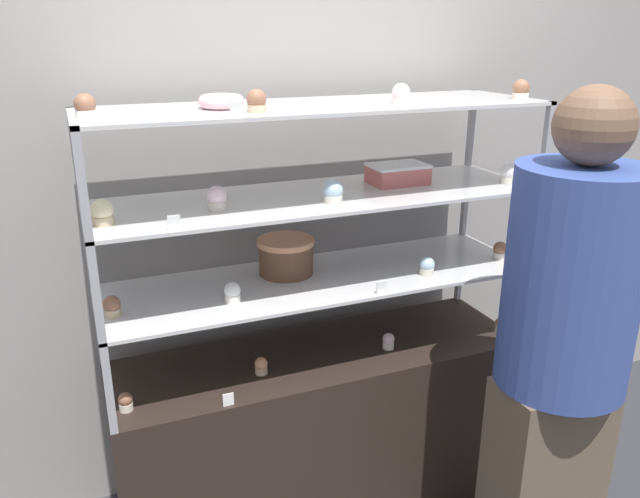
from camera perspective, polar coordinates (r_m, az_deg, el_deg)
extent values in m
cube|color=gray|center=(2.51, -3.31, 6.85)|extent=(8.00, 0.05, 2.60)
cube|color=black|center=(2.58, 0.00, -16.15)|extent=(1.56, 0.47, 0.69)
cube|color=#99999E|center=(2.38, -19.60, -6.60)|extent=(0.02, 0.02, 0.31)
cube|color=#99999E|center=(2.85, 12.69, -1.62)|extent=(0.02, 0.02, 0.31)
cube|color=#99999E|center=(1.99, -18.77, -11.97)|extent=(0.02, 0.02, 0.31)
cube|color=#99999E|center=(2.53, 18.41, -4.96)|extent=(0.02, 0.02, 0.31)
cube|color=silver|center=(2.26, 0.00, -2.71)|extent=(1.56, 0.47, 0.01)
cube|color=#99999E|center=(2.27, -20.47, 0.40)|extent=(0.02, 0.02, 0.31)
cube|color=#99999E|center=(2.76, 13.16, 4.36)|extent=(0.02, 0.02, 0.31)
cube|color=#99999E|center=(1.85, -19.79, -3.79)|extent=(0.02, 0.02, 0.31)
cube|color=#99999E|center=(2.42, 19.17, 1.69)|extent=(0.02, 0.02, 0.31)
cube|color=silver|center=(2.17, 0.00, 4.84)|extent=(1.56, 0.47, 0.01)
cube|color=#99999E|center=(2.20, -21.41, 7.99)|extent=(0.02, 0.02, 0.31)
cube|color=#99999E|center=(2.70, 13.66, 10.67)|extent=(0.02, 0.02, 0.31)
cube|color=#99999E|center=(1.76, -20.92, 5.46)|extent=(0.02, 0.02, 0.31)
cube|color=#99999E|center=(2.35, 20.00, 8.83)|extent=(0.02, 0.02, 0.31)
cube|color=silver|center=(2.11, 0.00, 12.94)|extent=(1.56, 0.47, 0.01)
cylinder|color=brown|center=(2.28, -3.13, -0.90)|extent=(0.20, 0.20, 0.11)
cylinder|color=#E5996B|center=(2.26, -3.16, 0.67)|extent=(0.21, 0.21, 0.02)
cube|color=#C66660|center=(2.34, 7.10, 6.72)|extent=(0.21, 0.14, 0.06)
cube|color=white|center=(2.33, 7.14, 7.59)|extent=(0.21, 0.15, 0.01)
cylinder|color=beige|center=(2.15, -17.30, -13.57)|extent=(0.04, 0.04, 0.03)
sphere|color=#8C5B42|center=(2.14, -17.37, -12.99)|extent=(0.05, 0.05, 0.05)
cylinder|color=#CCB28C|center=(2.26, -5.39, -10.96)|extent=(0.04, 0.04, 0.03)
sphere|color=#E5996B|center=(2.25, -5.41, -10.39)|extent=(0.05, 0.05, 0.05)
cylinder|color=white|center=(2.43, 6.26, -8.72)|extent=(0.04, 0.04, 0.03)
sphere|color=silver|center=(2.42, 6.28, -8.18)|extent=(0.05, 0.05, 0.05)
cylinder|color=beige|center=(2.64, 16.15, -7.02)|extent=(0.04, 0.04, 0.03)
sphere|color=#E5996B|center=(2.63, 16.20, -6.51)|extent=(0.05, 0.05, 0.05)
cube|color=white|center=(2.10, -8.39, -13.46)|extent=(0.04, 0.00, 0.04)
cylinder|color=#CCB28C|center=(2.06, -18.43, -5.50)|extent=(0.05, 0.05, 0.03)
sphere|color=#8C5B42|center=(2.05, -18.52, -4.78)|extent=(0.05, 0.05, 0.05)
cylinder|color=white|center=(2.07, -7.99, -4.47)|extent=(0.05, 0.05, 0.03)
sphere|color=white|center=(2.06, -8.03, -3.75)|extent=(0.05, 0.05, 0.05)
cylinder|color=beige|center=(2.31, 9.72, -2.03)|extent=(0.05, 0.05, 0.03)
sphere|color=silver|center=(2.30, 9.76, -1.37)|extent=(0.05, 0.05, 0.05)
cylinder|color=beige|center=(2.54, 16.10, -0.55)|extent=(0.05, 0.05, 0.03)
sphere|color=#8C5B42|center=(2.53, 16.16, 0.05)|extent=(0.05, 0.05, 0.05)
cube|color=white|center=(2.13, 5.65, -3.50)|extent=(0.04, 0.00, 0.04)
cylinder|color=#CCB28C|center=(1.93, -19.22, 2.49)|extent=(0.06, 0.06, 0.03)
sphere|color=#F4EAB2|center=(1.92, -19.32, 3.37)|extent=(0.06, 0.06, 0.06)
cylinder|color=beige|center=(2.01, -9.36, 3.97)|extent=(0.06, 0.06, 0.03)
sphere|color=silver|center=(2.00, -9.41, 4.82)|extent=(0.06, 0.06, 0.06)
cylinder|color=beige|center=(2.06, 1.31, 4.62)|extent=(0.06, 0.06, 0.03)
sphere|color=silver|center=(2.05, 1.32, 5.45)|extent=(0.06, 0.06, 0.06)
cylinder|color=beige|center=(2.43, 16.84, 6.07)|extent=(0.06, 0.06, 0.03)
sphere|color=white|center=(2.42, 16.91, 6.78)|extent=(0.06, 0.06, 0.06)
cube|color=white|center=(1.82, -13.22, 2.35)|extent=(0.04, 0.00, 0.04)
cylinder|color=white|center=(1.88, -20.61, 11.47)|extent=(0.06, 0.06, 0.02)
sphere|color=#8C5B42|center=(1.88, -20.71, 12.29)|extent=(0.06, 0.06, 0.06)
cylinder|color=#CCB28C|center=(1.91, -5.81, 12.67)|extent=(0.06, 0.06, 0.02)
sphere|color=#8C5B42|center=(1.91, -5.83, 13.49)|extent=(0.06, 0.06, 0.06)
cylinder|color=white|center=(2.12, 7.39, 13.29)|extent=(0.06, 0.06, 0.02)
sphere|color=silver|center=(2.12, 7.42, 14.03)|extent=(0.06, 0.06, 0.06)
cylinder|color=beige|center=(2.37, 17.83, 13.19)|extent=(0.06, 0.06, 0.02)
sphere|color=#8C5B42|center=(2.37, 17.90, 13.84)|extent=(0.06, 0.06, 0.06)
cube|color=white|center=(1.80, -7.66, 12.53)|extent=(0.04, 0.00, 0.04)
torus|color=#EFB2BC|center=(2.02, -9.02, 13.19)|extent=(0.14, 0.14, 0.04)
cube|color=brown|center=(2.38, 19.64, -19.50)|extent=(0.38, 0.21, 0.79)
cylinder|color=#33478C|center=(2.01, 22.02, -2.65)|extent=(0.40, 0.40, 0.69)
sphere|color=brown|center=(1.90, 23.78, 10.28)|extent=(0.22, 0.22, 0.22)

